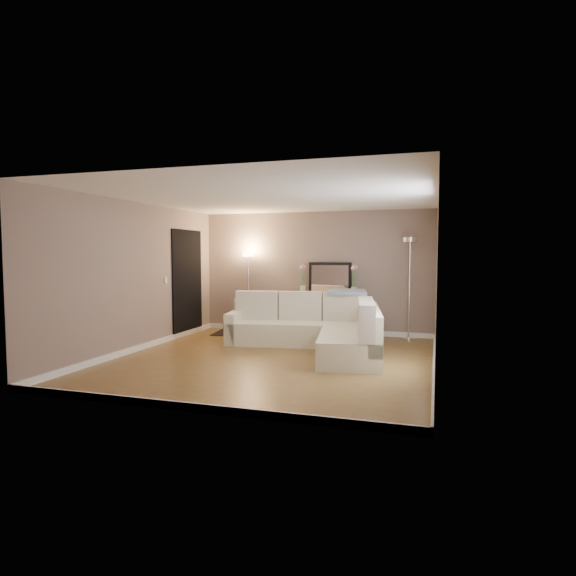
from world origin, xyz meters
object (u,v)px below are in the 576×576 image
(floor_lamp_lit, at_px, (249,276))
(floor_lamp_unlit, at_px, (410,268))
(console_table, at_px, (324,314))
(sectional_sofa, at_px, (319,329))

(floor_lamp_lit, height_order, floor_lamp_unlit, floor_lamp_unlit)
(console_table, height_order, floor_lamp_lit, floor_lamp_lit)
(sectional_sofa, height_order, floor_lamp_unlit, floor_lamp_unlit)
(sectional_sofa, bearing_deg, floor_lamp_unlit, 43.49)
(floor_lamp_lit, distance_m, floor_lamp_unlit, 3.44)
(floor_lamp_unlit, bearing_deg, floor_lamp_lit, 178.92)
(sectional_sofa, bearing_deg, floor_lamp_lit, 142.94)
(console_table, xyz_separation_m, floor_lamp_lit, (-1.72, 0.10, 0.77))
(floor_lamp_lit, bearing_deg, sectional_sofa, -37.06)
(sectional_sofa, distance_m, console_table, 1.39)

